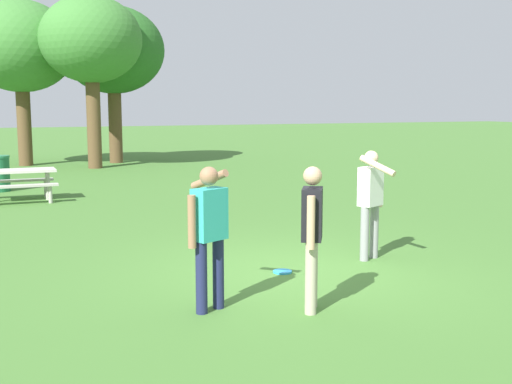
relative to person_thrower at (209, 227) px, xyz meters
The scene contains 9 objects.
ground_plane 2.16m from the person_thrower, 34.07° to the left, with size 120.00×120.00×0.00m, color #447530.
person_thrower is the anchor object (origin of this frame).
person_catcher 3.28m from the person_thrower, 23.56° to the left, with size 0.57×0.81×1.64m.
person_bystander 1.15m from the person_thrower, 22.94° to the right, with size 0.38×0.53×1.64m.
frisbee 2.09m from the person_thrower, 37.95° to the left, with size 0.26×0.26×0.03m, color #2D9EDB.
picnic_table_near 9.66m from the person_thrower, 99.08° to the left, with size 1.70×1.43×0.77m.
tree_tall_left 19.34m from the person_thrower, 92.36° to the left, with size 4.00×4.00×6.16m.
tree_broad_center 17.40m from the person_thrower, 85.01° to the left, with size 3.62×3.62×6.15m.
tree_far_right 19.34m from the person_thrower, 82.11° to the left, with size 3.99×3.99×6.12m.
Camera 1 is at (-3.87, -7.68, 2.32)m, focal length 44.56 mm.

